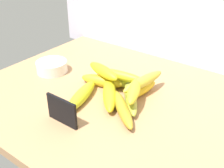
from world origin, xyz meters
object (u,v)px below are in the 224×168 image
at_px(chalkboard_sign, 62,112).
at_px(banana_0, 140,90).
at_px(banana_10, 120,75).
at_px(banana_2, 119,82).
at_px(banana_4, 81,96).
at_px(banana_9, 143,81).
at_px(banana_8, 134,91).
at_px(banana_1, 110,94).
at_px(banana_7, 103,71).
at_px(fruit_bowl, 51,67).
at_px(banana_3, 102,81).
at_px(banana_5, 122,108).
at_px(banana_6, 131,98).

bearing_deg(chalkboard_sign, banana_0, 70.05).
bearing_deg(banana_10, banana_2, 131.45).
distance_m(banana_4, banana_10, 0.15).
relative_size(banana_2, banana_9, 0.90).
bearing_deg(banana_8, banana_1, -168.26).
distance_m(banana_2, banana_7, 0.07).
height_order(fruit_bowl, banana_8, banana_8).
bearing_deg(banana_3, banana_1, -35.20).
relative_size(banana_3, banana_7, 1.01).
distance_m(banana_7, banana_10, 0.06).
xyz_separation_m(banana_2, banana_8, (0.11, -0.07, 0.04)).
bearing_deg(chalkboard_sign, fruit_bowl, 143.11).
height_order(banana_2, banana_3, banana_3).
height_order(banana_1, banana_5, banana_1).
bearing_deg(banana_6, banana_7, 167.13).
height_order(chalkboard_sign, banana_7, chalkboard_sign).
bearing_deg(banana_1, fruit_bowl, 175.81).
distance_m(banana_1, banana_7, 0.10).
bearing_deg(banana_1, banana_6, 18.67).
distance_m(banana_3, banana_10, 0.07).
height_order(banana_0, banana_3, banana_3).
height_order(banana_3, banana_9, banana_9).
bearing_deg(banana_6, banana_0, 95.41).
bearing_deg(banana_1, banana_2, 105.39).
bearing_deg(banana_0, banana_5, -83.39).
bearing_deg(banana_9, banana_3, -167.16).
relative_size(banana_8, banana_10, 0.82).
bearing_deg(banana_7, banana_0, 13.34).
xyz_separation_m(banana_1, banana_10, (-0.01, 0.08, 0.03)).
bearing_deg(banana_0, banana_8, -75.14).
distance_m(banana_7, banana_8, 0.16).
height_order(fruit_bowl, banana_0, fruit_bowl).
bearing_deg(banana_4, banana_6, 32.39).
bearing_deg(banana_5, banana_10, 128.82).
relative_size(chalkboard_sign, banana_2, 0.63).
relative_size(banana_3, banana_8, 1.01).
distance_m(banana_1, banana_8, 0.09).
xyz_separation_m(banana_0, banana_7, (-0.13, -0.03, 0.04)).
relative_size(banana_0, banana_10, 0.81).
bearing_deg(banana_5, banana_1, 153.51).
relative_size(banana_6, banana_9, 1.04).
relative_size(fruit_bowl, banana_1, 0.59).
relative_size(banana_6, banana_7, 1.29).
relative_size(chalkboard_sign, banana_5, 0.54).
height_order(banana_0, banana_5, same).
relative_size(banana_0, banana_8, 0.99).
distance_m(banana_0, banana_7, 0.15).
bearing_deg(banana_0, banana_9, 1.86).
relative_size(fruit_bowl, banana_9, 0.62).
bearing_deg(banana_6, fruit_bowl, -179.77).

